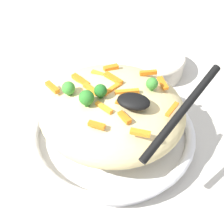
{
  "coord_description": "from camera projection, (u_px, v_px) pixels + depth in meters",
  "views": [
    {
      "loc": [
        0.12,
        -0.4,
        0.48
      ],
      "look_at": [
        0.0,
        0.0,
        0.08
      ],
      "focal_mm": 49.52,
      "sensor_mm": 36.0,
      "label": 1
    }
  ],
  "objects": [
    {
      "name": "carrot_piece_15",
      "position": [
        140.0,
        133.0,
        0.48
      ],
      "size": [
        0.03,
        0.01,
        0.01
      ],
      "primitive_type": "cube",
      "rotation": [
        0.0,
        0.0,
        0.02
      ],
      "color": "orange",
      "rests_on": "pasta_mound"
    },
    {
      "name": "carrot_piece_1",
      "position": [
        94.0,
        124.0,
        0.49
      ],
      "size": [
        0.03,
        0.01,
        0.01
      ],
      "primitive_type": "cube",
      "rotation": [
        0.0,
        0.0,
        3.06
      ],
      "color": "orange",
      "rests_on": "pasta_mound"
    },
    {
      "name": "carrot_piece_13",
      "position": [
        91.0,
        89.0,
        0.54
      ],
      "size": [
        0.04,
        0.03,
        0.01
      ],
      "primitive_type": "cube",
      "rotation": [
        0.0,
        0.0,
        5.72
      ],
      "color": "orange",
      "rests_on": "pasta_mound"
    },
    {
      "name": "broccoli_floret_2",
      "position": [
        152.0,
        84.0,
        0.55
      ],
      "size": [
        0.02,
        0.02,
        0.03
      ],
      "color": "#377928",
      "rests_on": "pasta_mound"
    },
    {
      "name": "carrot_piece_11",
      "position": [
        172.0,
        109.0,
        0.51
      ],
      "size": [
        0.02,
        0.04,
        0.01
      ],
      "primitive_type": "cube",
      "rotation": [
        0.0,
        0.0,
        4.4
      ],
      "color": "orange",
      "rests_on": "pasta_mound"
    },
    {
      "name": "serving_spoon",
      "position": [
        151.0,
        105.0,
        0.48
      ],
      "size": [
        0.15,
        0.17,
        0.08
      ],
      "color": "black",
      "rests_on": "pasta_mound"
    },
    {
      "name": "broccoli_floret_3",
      "position": [
        87.0,
        98.0,
        0.51
      ],
      "size": [
        0.03,
        0.03,
        0.03
      ],
      "color": "#296820",
      "rests_on": "pasta_mound"
    },
    {
      "name": "serving_bowl",
      "position": [
        112.0,
        133.0,
        0.62
      ],
      "size": [
        0.33,
        0.33,
        0.04
      ],
      "color": "silver",
      "rests_on": "ground_plane"
    },
    {
      "name": "carrot_piece_0",
      "position": [
        124.0,
        117.0,
        0.5
      ],
      "size": [
        0.03,
        0.02,
        0.01
      ],
      "primitive_type": "cube",
      "rotation": [
        0.0,
        0.0,
        5.59
      ],
      "color": "orange",
      "rests_on": "pasta_mound"
    },
    {
      "name": "carrot_piece_3",
      "position": [
        113.0,
        89.0,
        0.54
      ],
      "size": [
        0.03,
        0.04,
        0.01
      ],
      "primitive_type": "cube",
      "rotation": [
        0.0,
        0.0,
        4.25
      ],
      "color": "orange",
      "rests_on": "pasta_mound"
    },
    {
      "name": "broccoli_floret_0",
      "position": [
        100.0,
        91.0,
        0.52
      ],
      "size": [
        0.02,
        0.02,
        0.03
      ],
      "color": "#205B1C",
      "rests_on": "pasta_mound"
    },
    {
      "name": "carrot_piece_5",
      "position": [
        148.0,
        73.0,
        0.59
      ],
      "size": [
        0.03,
        0.02,
        0.01
      ],
      "primitive_type": "cube",
      "rotation": [
        0.0,
        0.0,
        3.58
      ],
      "color": "orange",
      "rests_on": "pasta_mound"
    },
    {
      "name": "carrot_piece_6",
      "position": [
        111.0,
        68.0,
        0.6
      ],
      "size": [
        0.03,
        0.03,
        0.01
      ],
      "primitive_type": "cube",
      "rotation": [
        0.0,
        0.0,
        3.82
      ],
      "color": "orange",
      "rests_on": "pasta_mound"
    },
    {
      "name": "companion_bowl",
      "position": [
        153.0,
        63.0,
        0.79
      ],
      "size": [
        0.16,
        0.16,
        0.05
      ],
      "color": "beige",
      "rests_on": "ground_plane"
    },
    {
      "name": "carrot_piece_7",
      "position": [
        105.0,
        108.0,
        0.51
      ],
      "size": [
        0.03,
        0.02,
        0.01
      ],
      "primitive_type": "cube",
      "rotation": [
        0.0,
        0.0,
        5.83
      ],
      "color": "orange",
      "rests_on": "pasta_mound"
    },
    {
      "name": "carrot_piece_12",
      "position": [
        81.0,
        80.0,
        0.57
      ],
      "size": [
        0.04,
        0.03,
        0.01
      ],
      "primitive_type": "cube",
      "rotation": [
        0.0,
        0.0,
        5.75
      ],
      "color": "orange",
      "rests_on": "pasta_mound"
    },
    {
      "name": "broccoli_floret_1",
      "position": [
        68.0,
        88.0,
        0.54
      ],
      "size": [
        0.02,
        0.02,
        0.03
      ],
      "color": "#377928",
      "rests_on": "pasta_mound"
    },
    {
      "name": "carrot_piece_8",
      "position": [
        52.0,
        87.0,
        0.55
      ],
      "size": [
        0.03,
        0.03,
        0.01
      ],
      "primitive_type": "cube",
      "rotation": [
        0.0,
        0.0,
        2.57
      ],
      "color": "orange",
      "rests_on": "pasta_mound"
    },
    {
      "name": "ground_plane",
      "position": [
        112.0,
        141.0,
        0.64
      ],
      "size": [
        2.4,
        2.4,
        0.0
      ],
      "primitive_type": "plane",
      "color": "beige"
    },
    {
      "name": "carrot_piece_2",
      "position": [
        113.0,
        78.0,
        0.56
      ],
      "size": [
        0.04,
        0.03,
        0.01
      ],
      "primitive_type": "cube",
      "rotation": [
        0.0,
        0.0,
        5.77
      ],
      "color": "orange",
      "rests_on": "pasta_mound"
    },
    {
      "name": "pasta_mound",
      "position": [
        112.0,
        110.0,
        0.58
      ],
      "size": [
        0.27,
        0.26,
        0.1
      ],
      "primitive_type": "ellipsoid",
      "color": "#DBC689",
      "rests_on": "serving_bowl"
    },
    {
      "name": "carrot_piece_9",
      "position": [
        98.0,
        73.0,
        0.59
      ],
      "size": [
        0.03,
        0.01,
        0.01
      ],
      "primitive_type": "cube",
      "rotation": [
        0.0,
        0.0,
        6.09
      ],
      "color": "orange",
      "rests_on": "pasta_mound"
    },
    {
      "name": "carrot_piece_4",
      "position": [
        128.0,
        105.0,
        0.52
      ],
      "size": [
        0.04,
        0.01,
        0.01
      ],
      "primitive_type": "cube",
      "rotation": [
        0.0,
        0.0,
        3.18
      ],
      "color": "orange",
      "rests_on": "pasta_mound"
    },
    {
      "name": "carrot_piece_14",
      "position": [
        163.0,
        83.0,
        0.57
      ],
      "size": [
        0.03,
        0.04,
        0.01
      ],
      "primitive_type": "cube",
      "rotation": [
        0.0,
        0.0,
        2.09
      ],
      "color": "orange",
      "rests_on": "pasta_mound"
    },
    {
      "name": "carrot_piece_10",
      "position": [
        127.0,
        91.0,
        0.54
      ],
      "size": [
        0.04,
        0.02,
        0.01
      ],
      "primitive_type": "cube",
      "rotation": [
        0.0,
        0.0,
        0.41
      ],
      "color": "orange",
      "rests_on": "pasta_mound"
    }
  ]
}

